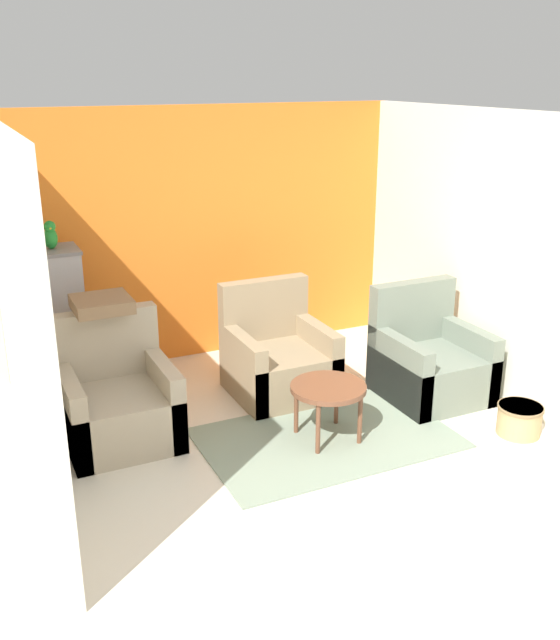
% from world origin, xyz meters
% --- Properties ---
extents(ground_plane, '(20.00, 20.00, 0.00)m').
position_xyz_m(ground_plane, '(0.00, 0.00, 0.00)').
color(ground_plane, beige).
rests_on(ground_plane, ground).
extents(wall_back_accent, '(3.93, 0.06, 2.43)m').
position_xyz_m(wall_back_accent, '(0.00, 3.27, 1.22)').
color(wall_back_accent, orange).
rests_on(wall_back_accent, ground_plane).
extents(wall_left, '(0.06, 3.24, 2.43)m').
position_xyz_m(wall_left, '(-1.93, 1.62, 1.22)').
color(wall_left, silver).
rests_on(wall_left, ground_plane).
extents(wall_right, '(0.06, 3.24, 2.43)m').
position_xyz_m(wall_right, '(1.93, 1.62, 1.22)').
color(wall_right, silver).
rests_on(wall_right, ground_plane).
extents(area_rug, '(1.94, 1.22, 0.01)m').
position_xyz_m(area_rug, '(0.17, 1.12, 0.01)').
color(area_rug, gray).
rests_on(area_rug, ground_plane).
extents(coffee_table, '(0.58, 0.58, 0.46)m').
position_xyz_m(coffee_table, '(0.17, 1.12, 0.41)').
color(coffee_table, brown).
rests_on(coffee_table, ground_plane).
extents(armchair_left, '(0.83, 0.83, 0.97)m').
position_xyz_m(armchair_left, '(-1.29, 1.82, 0.30)').
color(armchair_left, tan).
rests_on(armchair_left, ground_plane).
extents(armchair_right, '(0.83, 0.83, 0.97)m').
position_xyz_m(armchair_right, '(1.36, 1.44, 0.30)').
color(armchair_right, slate).
rests_on(armchair_right, ground_plane).
extents(armchair_middle, '(0.83, 0.83, 0.97)m').
position_xyz_m(armchair_middle, '(0.19, 2.06, 0.30)').
color(armchair_middle, '#8E7A5B').
rests_on(armchair_middle, ground_plane).
extents(birdcage, '(0.55, 0.55, 1.33)m').
position_xyz_m(birdcage, '(-1.53, 2.82, 0.62)').
color(birdcage, slate).
rests_on(birdcage, ground_plane).
extents(parrot, '(0.11, 0.20, 0.24)m').
position_xyz_m(parrot, '(-1.53, 2.82, 1.44)').
color(parrot, '#1E842D').
rests_on(parrot, birdcage).
extents(potted_plant, '(0.31, 0.28, 0.70)m').
position_xyz_m(potted_plant, '(-1.00, 2.83, 0.42)').
color(potted_plant, brown).
rests_on(potted_plant, ground_plane).
extents(wicker_basket, '(0.35, 0.35, 0.24)m').
position_xyz_m(wicker_basket, '(1.58, 0.54, 0.13)').
color(wicker_basket, tan).
rests_on(wicker_basket, ground_plane).
extents(throw_pillow, '(0.43, 0.43, 0.10)m').
position_xyz_m(throw_pillow, '(-1.29, 2.11, 1.02)').
color(throw_pillow, '#846647').
rests_on(throw_pillow, armchair_left).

